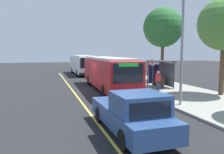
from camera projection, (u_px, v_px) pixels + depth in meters
The scene contains 13 objects.
ground_plane at pixel (97, 90), 20.63m from camera, with size 120.00×120.00×0.00m, color #232326.
sidewalk_curb at pixel (155, 86), 22.36m from camera, with size 44.00×6.40×0.15m, color gray.
lane_stripe_center at pixel (73, 91), 20.00m from camera, with size 36.00×0.14×0.01m, color #E0D64C.
transit_bus_main at pixel (108, 72), 20.57m from camera, with size 11.41×2.86×2.95m.
transit_bus_second at pixel (82, 64), 34.80m from camera, with size 10.31×2.61×2.95m.
pickup_truck at pixel (132, 114), 9.37m from camera, with size 5.45×2.14×1.85m.
bus_shelter at pixel (161, 68), 21.18m from camera, with size 2.90×1.60×2.48m.
waiting_bench at pixel (159, 82), 21.38m from camera, with size 1.60×0.48×0.95m.
route_sign_post at pixel (153, 71), 17.62m from camera, with size 0.44×0.08×2.80m.
pedestrian_commuter at pixel (158, 80), 18.86m from camera, with size 0.24×0.40×1.69m.
street_tree_upstreet at pixel (163, 27), 25.29m from camera, with size 4.48×4.48×8.32m.
street_tree_downstreet at pixel (224, 24), 16.74m from camera, with size 3.95×3.95×7.33m.
utility_pole at pixel (182, 53), 13.67m from camera, with size 0.16×0.16×6.40m, color gray.
Camera 1 is at (19.91, -4.59, 3.40)m, focal length 35.96 mm.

